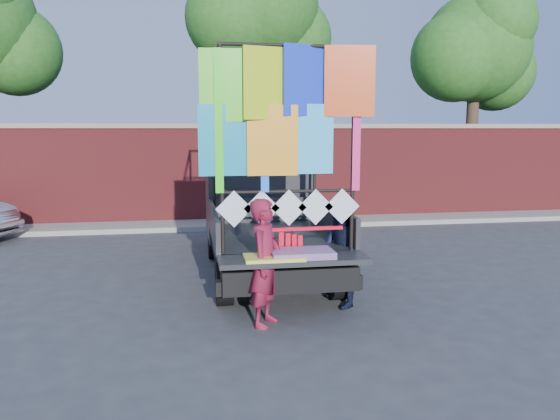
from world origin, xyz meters
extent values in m
plane|color=#38383A|center=(0.00, 0.00, 0.00)|extent=(90.00, 90.00, 0.00)
cube|color=maroon|center=(0.00, 7.00, 1.25)|extent=(30.00, 0.35, 2.50)
cube|color=gray|center=(0.00, 7.00, 2.55)|extent=(30.00, 0.45, 0.12)
cube|color=gray|center=(0.00, 6.30, 0.06)|extent=(30.00, 1.20, 0.12)
sphere|color=#255819|center=(-5.60, 8.60, 4.55)|extent=(2.40, 2.40, 2.40)
cylinder|color=#38281C|center=(1.00, 8.20, 2.73)|extent=(0.36, 0.36, 5.46)
sphere|color=#255819|center=(1.00, 8.20, 5.85)|extent=(3.20, 3.20, 3.20)
sphere|color=#255819|center=(1.90, 8.60, 5.07)|extent=(2.40, 2.40, 2.40)
sphere|color=#255819|center=(0.20, 7.90, 5.46)|extent=(2.60, 2.60, 2.60)
cylinder|color=#38281C|center=(7.50, 8.20, 2.27)|extent=(0.36, 0.36, 4.55)
sphere|color=#255819|center=(7.50, 8.20, 4.88)|extent=(3.20, 3.20, 3.20)
sphere|color=#255819|center=(8.40, 8.60, 4.23)|extent=(2.40, 2.40, 2.40)
sphere|color=#255819|center=(6.70, 7.90, 4.55)|extent=(2.60, 2.60, 2.60)
sphere|color=#255819|center=(7.80, 7.60, 5.52)|extent=(2.20, 2.20, 2.20)
cylinder|color=black|center=(-0.64, 2.88, 0.35)|extent=(0.23, 0.70, 0.70)
cylinder|color=black|center=(-0.64, 0.02, 0.35)|extent=(0.23, 0.70, 0.70)
cylinder|color=black|center=(1.01, 2.88, 0.35)|extent=(0.23, 0.70, 0.70)
cylinder|color=black|center=(1.01, 0.02, 0.35)|extent=(0.23, 0.70, 0.70)
cube|color=black|center=(0.19, 1.40, 0.53)|extent=(1.80, 4.44, 0.32)
cube|color=black|center=(0.19, 0.60, 0.82)|extent=(1.90, 2.43, 0.11)
cube|color=black|center=(-0.74, 0.60, 1.06)|extent=(0.06, 2.43, 0.48)
cube|color=black|center=(1.12, 0.60, 1.06)|extent=(0.06, 2.43, 0.48)
cube|color=black|center=(0.19, 1.80, 1.06)|extent=(1.90, 0.06, 0.48)
cube|color=black|center=(0.19, 2.82, 1.11)|extent=(1.90, 1.69, 1.32)
cube|color=#8C9EAD|center=(0.19, 2.35, 1.53)|extent=(1.69, 0.06, 0.58)
cube|color=#8C9EAD|center=(0.19, 3.61, 1.32)|extent=(1.69, 0.11, 0.74)
cube|color=black|center=(0.19, 3.98, 0.85)|extent=(1.85, 0.95, 0.58)
cube|color=black|center=(0.19, -0.87, 0.85)|extent=(1.90, 0.58, 0.06)
cube|color=black|center=(0.19, -0.63, 0.44)|extent=(1.95, 0.16, 0.19)
cylinder|color=black|center=(-0.68, -0.51, 2.20)|extent=(0.05, 0.05, 2.64)
cylinder|color=black|center=(-0.68, 1.71, 2.20)|extent=(0.05, 0.05, 2.64)
cylinder|color=black|center=(1.05, -0.51, 2.20)|extent=(0.05, 0.05, 2.64)
cylinder|color=black|center=(1.05, 1.71, 2.20)|extent=(0.05, 0.05, 2.64)
cylinder|color=black|center=(0.19, -0.51, 3.52)|extent=(1.80, 0.05, 0.05)
cylinder|color=black|center=(0.19, 1.71, 3.52)|extent=(1.80, 0.05, 0.05)
cylinder|color=black|center=(-0.68, 0.60, 3.52)|extent=(0.05, 2.27, 0.05)
cylinder|color=black|center=(1.05, 0.60, 3.52)|extent=(0.05, 2.27, 0.05)
cylinder|color=black|center=(0.19, -0.51, 1.67)|extent=(1.80, 0.04, 0.04)
cube|color=#4DD826|center=(-0.60, -0.53, 3.04)|extent=(0.65, 0.02, 0.90)
cube|color=#B1D116|center=(-0.08, -0.57, 3.04)|extent=(0.65, 0.02, 0.90)
cube|color=#1733D4|center=(0.45, -0.53, 3.04)|extent=(0.65, 0.02, 0.90)
cube|color=#E74013|center=(0.98, -0.57, 3.04)|extent=(0.65, 0.02, 0.90)
cube|color=#0C85AF|center=(-0.60, -0.53, 2.36)|extent=(0.65, 0.02, 0.90)
cube|color=orange|center=(-0.08, -0.57, 2.36)|extent=(0.65, 0.02, 0.90)
cube|color=#33B0F6|center=(0.45, -0.53, 2.36)|extent=(0.65, 0.02, 0.90)
cube|color=#2FDC1B|center=(-0.71, -0.55, 2.57)|extent=(0.11, 0.01, 1.80)
cube|color=#E72677|center=(1.09, -0.55, 2.57)|extent=(0.11, 0.01, 1.80)
cube|color=#1C66FF|center=(-0.13, -0.55, 2.57)|extent=(0.11, 0.01, 1.80)
cube|color=white|center=(-0.53, -0.54, 1.46)|extent=(0.48, 0.01, 0.48)
cube|color=white|center=(-0.17, -0.54, 1.46)|extent=(0.48, 0.01, 0.48)
cube|color=white|center=(0.19, -0.54, 1.46)|extent=(0.48, 0.01, 0.48)
cube|color=white|center=(0.55, -0.54, 1.46)|extent=(0.48, 0.01, 0.48)
cube|color=white|center=(0.91, -0.54, 1.46)|extent=(0.48, 0.01, 0.48)
cube|color=red|center=(0.29, -0.87, 0.92)|extent=(0.79, 0.48, 0.08)
cube|color=#E1DA47|center=(-0.08, -0.95, 0.90)|extent=(0.74, 0.42, 0.04)
imported|color=maroon|center=(-0.17, -0.85, 0.81)|extent=(0.62, 0.71, 1.62)
imported|color=black|center=(0.97, -0.29, 0.77)|extent=(0.66, 0.81, 1.55)
cube|color=red|center=(0.40, -0.57, 1.18)|extent=(1.02, 0.07, 0.04)
cube|color=red|center=(0.08, -0.59, 0.86)|extent=(0.06, 0.02, 0.59)
cube|color=red|center=(0.16, -0.59, 0.84)|extent=(0.06, 0.02, 0.59)
cube|color=red|center=(0.25, -0.59, 0.82)|extent=(0.06, 0.02, 0.59)
cube|color=red|center=(0.33, -0.59, 0.80)|extent=(0.06, 0.02, 0.59)
camera|label=1|loc=(-1.10, -7.47, 2.48)|focal=35.00mm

